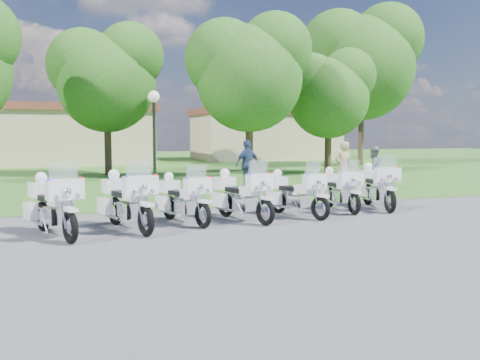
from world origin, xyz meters
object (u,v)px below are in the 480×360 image
object	(u,v)px
motorcycle_6	(377,186)
bystander_c	(248,164)
motorcycle_2	(183,198)
bystander_a	(343,168)
motorcycle_0	(53,205)
motorcycle_5	(339,189)
lamp_post	(154,114)
motorcycle_4	(295,193)
motorcycle_3	(241,195)
bystander_b	(373,169)
motorcycle_1	(127,200)

from	to	relation	value
motorcycle_6	bystander_c	bearing A→B (deg)	-63.84
motorcycle_2	bystander_a	world-z (taller)	bystander_a
motorcycle_0	motorcycle_5	world-z (taller)	motorcycle_0
motorcycle_2	lamp_post	size ratio (longest dim) A/B	0.56
motorcycle_4	motorcycle_6	xyz separation A→B (m)	(2.82, 0.60, 0.04)
motorcycle_3	motorcycle_6	bearing A→B (deg)	172.22
bystander_a	motorcycle_3	bearing A→B (deg)	41.68
motorcycle_0	motorcycle_3	world-z (taller)	motorcycle_0
bystander_a	bystander_b	bearing A→B (deg)	-171.72
motorcycle_4	motorcycle_5	xyz separation A→B (m)	(1.59, 0.56, -0.01)
motorcycle_6	bystander_b	distance (m)	4.34
motorcycle_2	bystander_b	distance (m)	9.17
bystander_c	motorcycle_2	bearing A→B (deg)	41.67
motorcycle_0	motorcycle_5	distance (m)	7.61
motorcycle_0	bystander_c	size ratio (longest dim) A/B	1.21
bystander_a	motorcycle_5	bearing A→B (deg)	61.31
motorcycle_6	motorcycle_3	bearing A→B (deg)	21.58
motorcycle_5	motorcycle_2	bearing A→B (deg)	11.30
motorcycle_5	bystander_c	xyz separation A→B (m)	(-0.48, 6.39, 0.34)
motorcycle_0	bystander_c	bearing A→B (deg)	-150.88
motorcycle_4	lamp_post	size ratio (longest dim) A/B	0.55
bystander_a	bystander_b	size ratio (longest dim) A/B	1.11
motorcycle_3	bystander_a	bearing A→B (deg)	-158.49
motorcycle_0	bystander_b	bearing A→B (deg)	-173.63
motorcycle_5	bystander_c	size ratio (longest dim) A/B	1.14
motorcycle_4	motorcycle_6	size ratio (longest dim) A/B	0.90
motorcycle_5	bystander_b	size ratio (longest dim) A/B	1.28
motorcycle_1	motorcycle_3	world-z (taller)	motorcycle_1
motorcycle_3	bystander_c	distance (m)	7.63
motorcycle_5	motorcycle_4	bearing A→B (deg)	21.97
bystander_a	lamp_post	bearing A→B (deg)	-27.34
motorcycle_0	motorcycle_1	world-z (taller)	motorcycle_1
motorcycle_2	bystander_a	xyz separation A→B (m)	(6.71, 4.31, 0.32)
motorcycle_4	lamp_post	bearing A→B (deg)	-92.78
motorcycle_0	motorcycle_5	xyz separation A→B (m)	(7.47, 1.45, -0.06)
bystander_b	bystander_c	size ratio (longest dim) A/B	0.89
motorcycle_0	motorcycle_2	xyz separation A→B (m)	(2.90, 0.75, -0.06)
bystander_c	motorcycle_0	bearing A→B (deg)	29.92
motorcycle_2	bystander_b	size ratio (longest dim) A/B	1.25
motorcycle_3	motorcycle_0	bearing A→B (deg)	-9.17
motorcycle_6	lamp_post	size ratio (longest dim) A/B	0.61
motorcycle_4	motorcycle_5	bearing A→B (deg)	179.23
motorcycle_2	motorcycle_6	size ratio (longest dim) A/B	0.91
motorcycle_6	bystander_c	xyz separation A→B (m)	(-1.70, 6.35, 0.29)
motorcycle_2	motorcycle_3	distance (m)	1.45
motorcycle_2	motorcycle_0	bearing A→B (deg)	-3.73
motorcycle_6	bystander_c	distance (m)	6.58
motorcycle_6	bystander_a	size ratio (longest dim) A/B	1.24
motorcycle_0	motorcycle_3	size ratio (longest dim) A/B	1.04
bystander_b	bystander_c	distance (m)	4.73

